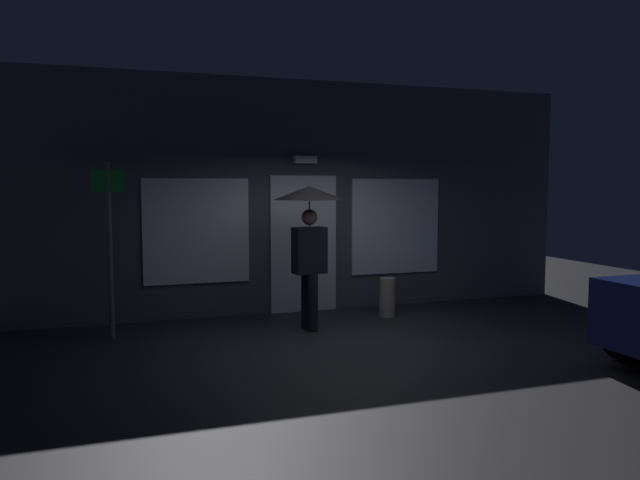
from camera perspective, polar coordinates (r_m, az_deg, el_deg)
ground_plane at (r=8.20m, az=3.22°, el=-9.42°), size 18.00×18.00×0.00m
building_facade at (r=10.15m, az=-1.81°, el=3.89°), size 9.57×0.48×3.72m
person_with_umbrella at (r=8.71m, az=-0.98°, el=1.86°), size 1.01×1.01×2.04m
street_sign_post at (r=8.66m, az=-18.76°, el=0.09°), size 0.40×0.07×2.36m
sidewalk_bollard at (r=9.80m, az=6.20°, el=-5.23°), size 0.25×0.25×0.61m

